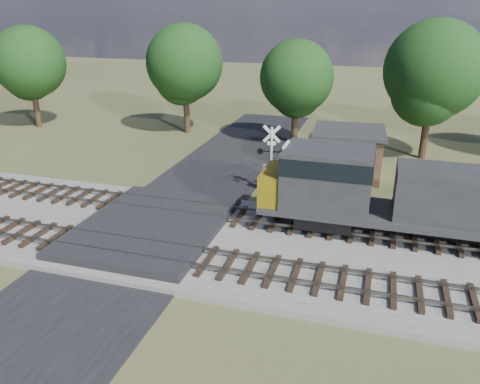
% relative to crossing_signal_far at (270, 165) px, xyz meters
% --- Properties ---
extents(ground, '(160.00, 160.00, 0.00)m').
position_rel_crossing_signal_far_xyz_m(ground, '(-4.48, -7.92, -1.82)').
color(ground, '#424C28').
rests_on(ground, ground).
extents(ballast_bed, '(140.00, 10.00, 0.30)m').
position_rel_crossing_signal_far_xyz_m(ballast_bed, '(5.52, -7.42, -1.67)').
color(ballast_bed, gray).
rests_on(ballast_bed, ground).
extents(road, '(7.00, 60.00, 0.08)m').
position_rel_crossing_signal_far_xyz_m(road, '(-4.48, -7.92, -1.78)').
color(road, black).
rests_on(road, ground).
extents(crossing_panel, '(7.00, 9.00, 0.62)m').
position_rel_crossing_signal_far_xyz_m(crossing_panel, '(-4.48, -7.42, -1.50)').
color(crossing_panel, '#262628').
rests_on(crossing_panel, ground).
extents(track_near, '(140.00, 2.60, 0.33)m').
position_rel_crossing_signal_far_xyz_m(track_near, '(-1.36, -9.92, -1.41)').
color(track_near, black).
rests_on(track_near, ballast_bed).
extents(track_far, '(140.00, 2.60, 0.33)m').
position_rel_crossing_signal_far_xyz_m(track_far, '(-1.36, -4.92, -1.41)').
color(track_far, black).
rests_on(track_far, ballast_bed).
extents(crossing_signal_far, '(1.76, 0.41, 4.38)m').
position_rel_crossing_signal_far_xyz_m(crossing_signal_far, '(0.00, 0.00, 0.00)').
color(crossing_signal_far, silver).
rests_on(crossing_signal_far, ground).
extents(equipment_shed, '(5.09, 5.09, 3.26)m').
position_rel_crossing_signal_far_xyz_m(equipment_shed, '(4.40, 4.80, -0.17)').
color(equipment_shed, '#4A2A1F').
rests_on(equipment_shed, ground).
extents(treeline, '(80.95, 9.39, 11.32)m').
position_rel_crossing_signal_far_xyz_m(treeline, '(6.50, 11.48, 4.61)').
color(treeline, black).
rests_on(treeline, ground).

